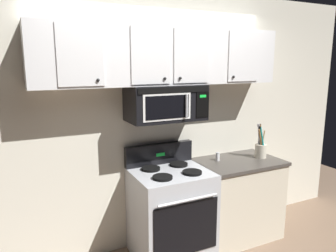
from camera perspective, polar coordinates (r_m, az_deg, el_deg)
name	(u,v)px	position (r m, az deg, el deg)	size (l,w,h in m)	color
back_wall	(156,121)	(3.42, -2.21, 0.88)	(5.20, 0.10, 2.70)	silver
stove_range	(171,212)	(3.38, 0.51, -15.02)	(0.76, 0.69, 1.12)	#B7BABF
over_range_microwave	(166,103)	(3.16, -0.41, 4.16)	(0.76, 0.43, 0.35)	black
upper_cabinets	(164,56)	(3.17, -0.66, 12.33)	(2.50, 0.36, 0.55)	silver
counter_segment	(237,198)	(3.81, 12.12, -12.43)	(0.93, 0.65, 0.90)	beige
utensil_crock_cream	(261,148)	(3.79, 16.17, -3.76)	(0.13, 0.13, 0.39)	beige
salt_shaker	(218,157)	(3.59, 8.82, -5.41)	(0.04, 0.04, 0.09)	white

